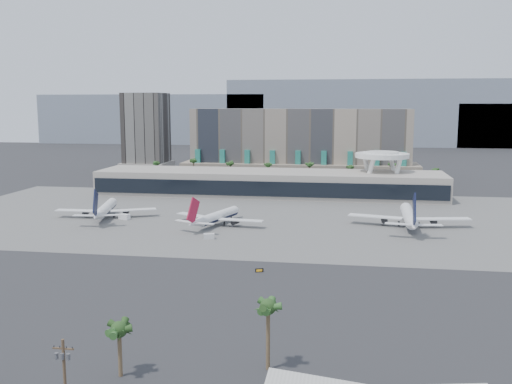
# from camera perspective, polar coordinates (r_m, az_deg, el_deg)

# --- Properties ---
(ground) EXTENTS (900.00, 900.00, 0.00)m
(ground) POSITION_cam_1_polar(r_m,az_deg,el_deg) (177.35, -3.46, -5.90)
(ground) COLOR #232326
(ground) RESTS_ON ground
(apron_pad) EXTENTS (260.00, 130.00, 0.06)m
(apron_pad) POSITION_cam_1_polar(r_m,az_deg,el_deg) (229.99, -0.54, -2.46)
(apron_pad) COLOR #5B5B59
(apron_pad) RESTS_ON ground
(mountain_ridge) EXTENTS (680.00, 60.00, 70.00)m
(mountain_ridge) POSITION_cam_1_polar(r_m,az_deg,el_deg) (637.72, 8.14, 7.39)
(mountain_ridge) COLOR gray
(mountain_ridge) RESTS_ON ground
(hotel) EXTENTS (140.00, 30.00, 42.00)m
(hotel) POSITION_cam_1_polar(r_m,az_deg,el_deg) (344.12, 4.38, 4.10)
(hotel) COLOR tan
(hotel) RESTS_ON ground
(office_tower) EXTENTS (30.00, 30.00, 52.00)m
(office_tower) POSITION_cam_1_polar(r_m,az_deg,el_deg) (391.09, -10.89, 5.44)
(office_tower) COLOR black
(office_tower) RESTS_ON ground
(terminal) EXTENTS (170.00, 32.50, 14.50)m
(terminal) POSITION_cam_1_polar(r_m,az_deg,el_deg) (282.42, 1.28, 0.99)
(terminal) COLOR #B6AC9F
(terminal) RESTS_ON ground
(saucer_structure) EXTENTS (26.00, 26.00, 21.89)m
(saucer_structure) POSITION_cam_1_polar(r_m,az_deg,el_deg) (285.30, 12.49, 3.28)
(saucer_structure) COLOR white
(saucer_structure) RESTS_ON ground
(palm_row) EXTENTS (157.80, 2.80, 13.10)m
(palm_row) POSITION_cam_1_polar(r_m,az_deg,el_deg) (315.82, 3.40, 2.54)
(palm_row) COLOR brown
(palm_row) RESTS_ON ground
(utility_pole) EXTENTS (3.20, 0.85, 12.00)m
(utility_pole) POSITION_cam_1_polar(r_m,az_deg,el_deg) (89.77, -18.64, -16.66)
(utility_pole) COLOR #4C3826
(utility_pole) RESTS_ON ground
(airliner_left) EXTENTS (39.23, 40.77, 14.27)m
(airliner_left) POSITION_cam_1_polar(r_m,az_deg,el_deg) (234.30, -14.84, -1.66)
(airliner_left) COLOR white
(airliner_left) RESTS_ON ground
(airliner_centre) EXTENTS (35.48, 36.73, 13.09)m
(airliner_centre) POSITION_cam_1_polar(r_m,az_deg,el_deg) (213.50, -3.97, -2.47)
(airliner_centre) COLOR white
(airliner_centre) RESTS_ON ground
(airliner_right) EXTENTS (44.67, 46.00, 15.88)m
(airliner_right) POSITION_cam_1_polar(r_m,az_deg,el_deg) (217.37, 15.06, -2.36)
(airliner_right) COLOR white
(airliner_right) RESTS_ON ground
(service_vehicle_a) EXTENTS (4.77, 3.40, 2.11)m
(service_vehicle_a) POSITION_cam_1_polar(r_m,az_deg,el_deg) (229.92, -13.03, -2.43)
(service_vehicle_a) COLOR white
(service_vehicle_a) RESTS_ON ground
(service_vehicle_b) EXTENTS (3.99, 2.87, 1.85)m
(service_vehicle_b) POSITION_cam_1_polar(r_m,az_deg,el_deg) (192.61, -4.72, -4.44)
(service_vehicle_b) COLOR silver
(service_vehicle_b) RESTS_ON ground
(taxiway_sign) EXTENTS (2.20, 1.02, 1.01)m
(taxiway_sign) POSITION_cam_1_polar(r_m,az_deg,el_deg) (155.40, 0.34, -7.83)
(taxiway_sign) COLOR black
(taxiway_sign) RESTS_ON ground
(near_palm_a) EXTENTS (6.00, 6.00, 9.59)m
(near_palm_a) POSITION_cam_1_polar(r_m,az_deg,el_deg) (99.88, -13.51, -13.96)
(near_palm_a) COLOR brown
(near_palm_a) RESTS_ON ground
(near_palm_b) EXTENTS (6.00, 6.00, 12.62)m
(near_palm_b) POSITION_cam_1_polar(r_m,az_deg,el_deg) (98.48, 1.22, -12.19)
(near_palm_b) COLOR brown
(near_palm_b) RESTS_ON ground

